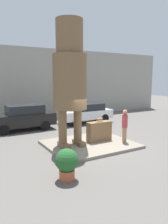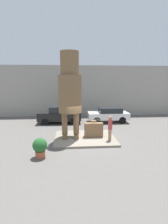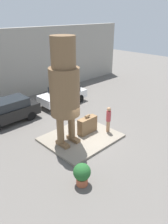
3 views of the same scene
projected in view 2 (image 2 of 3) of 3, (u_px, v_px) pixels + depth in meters
name	position (u px, v px, depth m)	size (l,w,h in m)	color
ground_plane	(85.00, 139.00, 12.78)	(60.00, 60.00, 0.00)	#605B56
pedestal	(85.00, 138.00, 12.77)	(4.35, 3.63, 0.14)	gray
building_backdrop	(79.00, 91.00, 21.23)	(28.00, 0.60, 6.03)	gray
statue_figure	(70.00, 89.00, 12.21)	(1.63, 1.63, 6.04)	brown
giant_suitcase	(94.00, 130.00, 12.80)	(1.34, 0.47, 1.24)	brown
tourist	(110.00, 127.00, 11.96)	(0.29, 0.29, 1.72)	#A87A56
parked_car_black	(60.00, 114.00, 17.56)	(4.27, 1.75, 1.71)	black
parked_car_white	(109.00, 114.00, 17.96)	(4.11, 1.77, 1.53)	silver
planter_pot	(40.00, 147.00, 9.60)	(0.80, 0.80, 1.11)	#AD5638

